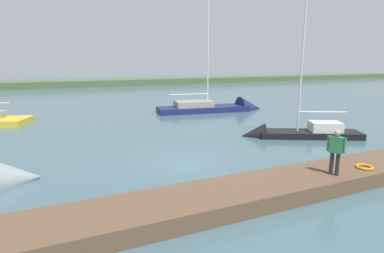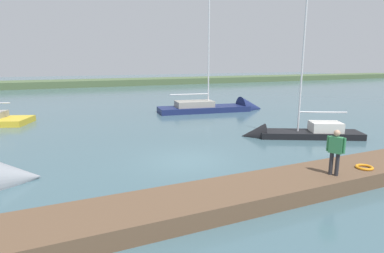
{
  "view_description": "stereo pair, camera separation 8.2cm",
  "coord_description": "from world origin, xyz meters",
  "px_view_note": "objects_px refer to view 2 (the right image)",
  "views": [
    {
      "loc": [
        5.76,
        13.18,
        4.69
      ],
      "look_at": [
        -0.97,
        -1.62,
        1.3
      ],
      "focal_mm": 29.16,
      "sensor_mm": 36.0,
      "label": 1
    },
    {
      "loc": [
        5.69,
        13.22,
        4.69
      ],
      "look_at": [
        -0.97,
        -1.62,
        1.3
      ],
      "focal_mm": 29.16,
      "sensor_mm": 36.0,
      "label": 2
    }
  ],
  "objects_px": {
    "life_ring_buoy": "(364,167)",
    "person_on_dock": "(336,149)",
    "sailboat_inner_slip": "(221,109)",
    "sailboat_far_left": "(294,135)"
  },
  "relations": [
    {
      "from": "sailboat_inner_slip",
      "to": "person_on_dock",
      "type": "bearing_deg",
      "value": -99.1
    },
    {
      "from": "person_on_dock",
      "to": "sailboat_far_left",
      "type": "bearing_deg",
      "value": -150.93
    },
    {
      "from": "sailboat_inner_slip",
      "to": "life_ring_buoy",
      "type": "bearing_deg",
      "value": -94.12
    },
    {
      "from": "sailboat_far_left",
      "to": "sailboat_inner_slip",
      "type": "height_order",
      "value": "sailboat_inner_slip"
    },
    {
      "from": "life_ring_buoy",
      "to": "sailboat_inner_slip",
      "type": "bearing_deg",
      "value": -102.06
    },
    {
      "from": "sailboat_far_left",
      "to": "sailboat_inner_slip",
      "type": "relative_size",
      "value": 0.78
    },
    {
      "from": "person_on_dock",
      "to": "sailboat_inner_slip",
      "type": "bearing_deg",
      "value": -135.32
    },
    {
      "from": "sailboat_inner_slip",
      "to": "person_on_dock",
      "type": "xyz_separation_m",
      "value": [
        5.63,
        18.37,
        1.41
      ]
    },
    {
      "from": "life_ring_buoy",
      "to": "person_on_dock",
      "type": "xyz_separation_m",
      "value": [
        1.71,
        0.03,
        0.94
      ]
    },
    {
      "from": "sailboat_far_left",
      "to": "life_ring_buoy",
      "type": "bearing_deg",
      "value": 95.44
    }
  ]
}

